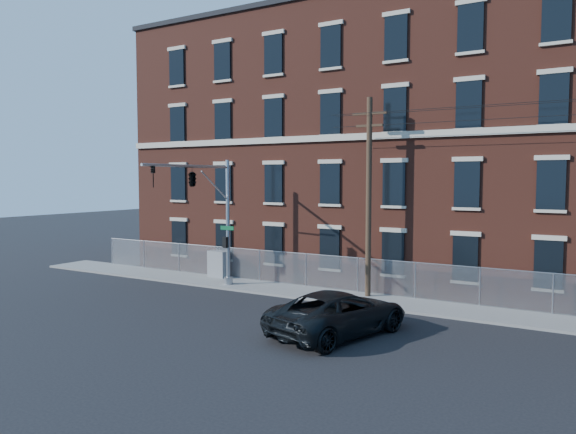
% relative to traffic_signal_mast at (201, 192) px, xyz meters
% --- Properties ---
extents(ground, '(140.00, 140.00, 0.00)m').
position_rel_traffic_signal_mast_xyz_m(ground, '(6.00, -2.18, -5.39)').
color(ground, black).
rests_on(ground, ground).
extents(traffic_signal_mast, '(0.90, 6.75, 7.00)m').
position_rel_traffic_signal_mast_xyz_m(traffic_signal_mast, '(0.00, 0.00, 0.00)').
color(traffic_signal_mast, '#9EA0A5').
rests_on(traffic_signal_mast, ground).
extents(utility_pole_near, '(1.80, 0.28, 10.00)m').
position_rel_traffic_signal_mast_xyz_m(utility_pole_near, '(8.00, 3.42, -0.05)').
color(utility_pole_near, '#3E2E1F').
rests_on(utility_pole_near, ground).
extents(pickup_truck, '(4.42, 6.73, 1.72)m').
position_rel_traffic_signal_mast_xyz_m(pickup_truck, '(9.52, -3.24, -4.53)').
color(pickup_truck, black).
rests_on(pickup_truck, ground).
extents(utility_cabinet, '(1.33, 0.75, 1.59)m').
position_rel_traffic_signal_mast_xyz_m(utility_cabinet, '(-1.87, 3.82, -4.47)').
color(utility_cabinet, slate).
rests_on(utility_cabinet, sidewalk).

